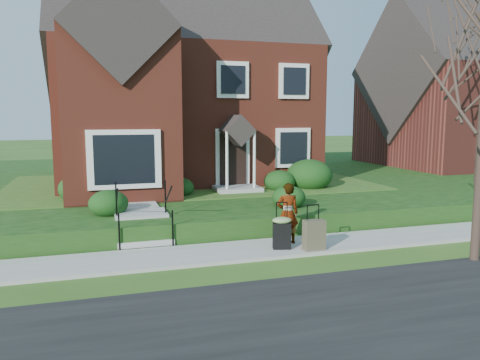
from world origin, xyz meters
name	(u,v)px	position (x,y,z in m)	size (l,w,h in m)	color
ground	(253,251)	(0.00, 0.00, 0.00)	(120.00, 120.00, 0.00)	#2D5119
street	(364,346)	(0.00, -5.00, 0.01)	(60.00, 6.00, 0.01)	black
sidewalk	(253,250)	(0.00, 0.00, 0.04)	(60.00, 1.60, 0.08)	#9E9B93
terrace	(260,178)	(4.00, 10.90, 0.30)	(44.00, 20.00, 0.60)	#10350E
walkway	(133,198)	(-2.50, 5.00, 0.63)	(1.20, 6.00, 0.06)	#9E9B93
main_house	(177,69)	(-0.21, 9.61, 5.26)	(10.40, 10.20, 9.40)	maroon
neighbour_house	(464,80)	(16.00, 11.00, 5.25)	(9.40, 8.00, 9.20)	maroon
front_steps	(143,223)	(-2.50, 1.84, 0.47)	(1.40, 2.02, 1.50)	#9E9B93
foundation_shrubs	(233,180)	(0.86, 4.82, 1.10)	(9.77, 4.57, 1.22)	#10340F
woman	(288,213)	(0.99, 0.22, 0.86)	(0.57, 0.37, 1.56)	#999999
suitcase_black	(282,231)	(0.66, -0.22, 0.53)	(0.56, 0.50, 1.15)	black
suitcase_olive	(314,235)	(1.37, -0.54, 0.45)	(0.51, 0.29, 1.11)	brown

